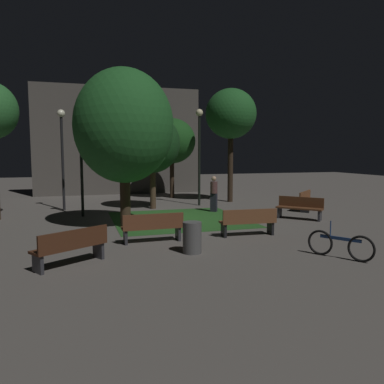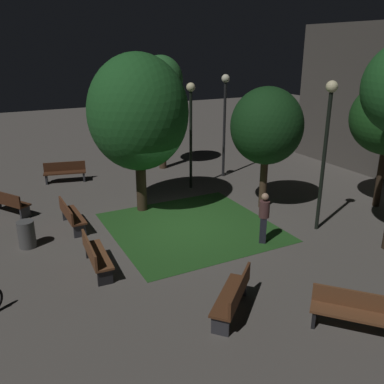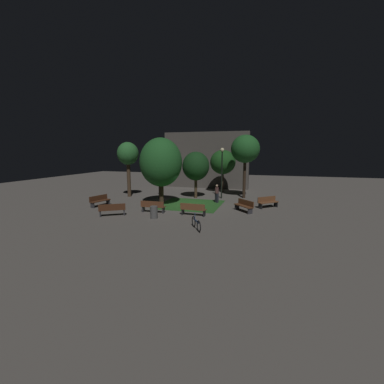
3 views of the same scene
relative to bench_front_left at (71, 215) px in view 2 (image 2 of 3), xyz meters
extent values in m
plane|color=#56514C|center=(1.55, 3.31, -0.48)|extent=(60.00, 60.00, 0.00)
cube|color=#23511E|center=(1.75, 3.60, -0.48)|extent=(5.15, 5.18, 0.01)
cube|color=brown|center=(0.00, 0.08, -0.03)|extent=(1.81, 0.53, 0.06)
cube|color=brown|center=(0.00, -0.13, 0.20)|extent=(1.80, 0.11, 0.40)
cube|color=#2D2D33|center=(-0.80, 0.05, -0.27)|extent=(0.09, 0.39, 0.42)
cube|color=#2D2D33|center=(0.80, 0.10, -0.27)|extent=(0.09, 0.39, 0.42)
cube|color=brown|center=(3.10, 0.08, -0.03)|extent=(1.82, 0.58, 0.06)
cube|color=brown|center=(3.09, -0.13, 0.20)|extent=(1.80, 0.16, 0.40)
cube|color=black|center=(2.30, 0.12, -0.27)|extent=(0.10, 0.39, 0.42)
cube|color=black|center=(3.90, 0.03, -0.27)|extent=(0.10, 0.39, 0.42)
cube|color=#512D19|center=(6.35, 2.23, -0.03)|extent=(1.57, 1.65, 0.06)
cube|color=#512D19|center=(6.51, 2.37, 0.20)|extent=(1.27, 1.36, 0.40)
cube|color=#2D2D33|center=(6.90, 1.64, -0.27)|extent=(0.34, 0.32, 0.42)
cube|color=#2D2D33|center=(5.81, 2.82, -0.27)|extent=(0.34, 0.32, 0.42)
cube|color=#422314|center=(-2.31, -1.70, -0.03)|extent=(1.77, 1.38, 0.06)
cube|color=#422314|center=(-2.20, -1.88, 0.20)|extent=(1.55, 1.02, 0.40)
cube|color=#2D2D33|center=(-1.64, -1.27, -0.27)|extent=(0.27, 0.37, 0.42)
cube|color=brown|center=(8.12, 4.18, -0.03)|extent=(1.65, 1.57, 0.06)
cube|color=brown|center=(7.98, 4.34, 0.20)|extent=(1.37, 1.26, 0.40)
cube|color=black|center=(7.53, 3.64, -0.27)|extent=(0.32, 0.34, 0.42)
cube|color=#422314|center=(-5.13, 0.81, -0.03)|extent=(0.87, 1.86, 0.06)
cube|color=#422314|center=(-5.33, 0.85, 0.20)|extent=(0.46, 1.77, 0.40)
cube|color=#2D2D33|center=(-4.95, 1.58, -0.27)|extent=(0.39, 0.16, 0.42)
cube|color=#2D2D33|center=(-5.31, 0.03, -0.27)|extent=(0.39, 0.16, 0.42)
cylinder|color=#423021|center=(-5.24, 5.58, 1.37)|extent=(0.36, 0.36, 3.70)
ellipsoid|color=#28662D|center=(-5.24, 5.58, 3.79)|extent=(2.06, 2.06, 2.21)
cylinder|color=#38281C|center=(-0.48, 2.68, 0.83)|extent=(0.37, 0.37, 2.63)
ellipsoid|color=#1E5623|center=(-0.48, 2.68, 3.11)|extent=(3.48, 3.48, 4.00)
cylinder|color=#423021|center=(1.32, 6.81, 0.70)|extent=(0.28, 0.28, 2.37)
ellipsoid|color=#143816|center=(1.32, 6.81, 2.60)|extent=(2.59, 2.59, 2.75)
cylinder|color=#2D2116|center=(3.21, 10.75, 0.81)|extent=(0.25, 0.25, 2.58)
cylinder|color=black|center=(3.76, 7.25, 1.75)|extent=(0.12, 0.12, 4.47)
sphere|color=#F4E5B2|center=(3.76, 7.25, 4.14)|extent=(0.36, 0.36, 0.36)
cylinder|color=black|center=(-1.92, 5.45, 1.55)|extent=(0.12, 0.12, 4.06)
sphere|color=#F4E5B2|center=(-1.92, 5.45, 3.73)|extent=(0.36, 0.36, 0.36)
cylinder|color=black|center=(-2.72, 7.55, 1.65)|extent=(0.12, 0.12, 4.27)
sphere|color=#F2EDCC|center=(-2.72, 7.55, 3.94)|extent=(0.36, 0.36, 0.36)
cylinder|color=#4C4C4C|center=(0.78, -1.47, -0.06)|extent=(0.50, 0.50, 0.84)
cube|color=black|center=(3.75, 5.05, -0.06)|extent=(0.34, 0.33, 0.84)
cylinder|color=#4C2D2D|center=(3.75, 5.05, 0.62)|extent=(0.32, 0.32, 0.52)
sphere|color=tan|center=(3.75, 5.05, 1.02)|extent=(0.22, 0.22, 0.22)
camera|label=1|loc=(-2.08, -10.99, 2.18)|focal=35.79mm
camera|label=2|loc=(13.03, -2.18, 5.27)|focal=38.60mm
camera|label=3|loc=(8.16, -16.88, 4.00)|focal=24.08mm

